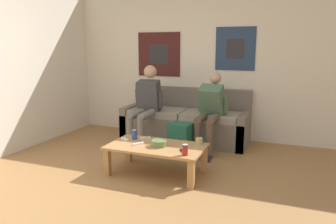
% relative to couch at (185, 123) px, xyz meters
% --- Properties ---
extents(ground_plane, '(18.00, 18.00, 0.00)m').
position_rel_couch_xyz_m(ground_plane, '(-0.03, -2.36, -0.29)').
color(ground_plane, '#9E7042').
extents(wall_back, '(10.00, 0.07, 2.55)m').
position_rel_couch_xyz_m(wall_back, '(-0.03, 0.37, 0.98)').
color(wall_back, silver).
rests_on(wall_back, ground_plane).
extents(couch, '(2.05, 0.75, 0.85)m').
position_rel_couch_xyz_m(couch, '(0.00, 0.00, 0.00)').
color(couch, '#70665B').
rests_on(couch, ground_plane).
extents(coffee_table, '(1.17, 0.66, 0.36)m').
position_rel_couch_xyz_m(coffee_table, '(0.13, -1.51, 0.01)').
color(coffee_table, '#B27F4C').
rests_on(coffee_table, ground_plane).
extents(person_seated_adult, '(0.47, 0.86, 1.25)m').
position_rel_couch_xyz_m(person_seated_adult, '(-0.52, -0.42, 0.39)').
color(person_seated_adult, gray).
rests_on(person_seated_adult, ground_plane).
extents(person_seated_teen, '(0.47, 0.93, 1.15)m').
position_rel_couch_xyz_m(person_seated_teen, '(0.51, -0.36, 0.34)').
color(person_seated_teen, brown).
rests_on(person_seated_teen, ground_plane).
extents(backpack, '(0.34, 0.31, 0.48)m').
position_rel_couch_xyz_m(backpack, '(0.19, -0.80, -0.06)').
color(backpack, '#1E5642').
rests_on(backpack, ground_plane).
extents(ceramic_bowl, '(0.19, 0.19, 0.08)m').
position_rel_couch_xyz_m(ceramic_bowl, '(0.17, -1.53, 0.11)').
color(ceramic_bowl, '#607F47').
rests_on(ceramic_bowl, coffee_table).
extents(pillar_candle, '(0.09, 0.09, 0.09)m').
position_rel_couch_xyz_m(pillar_candle, '(0.60, -1.27, 0.11)').
color(pillar_candle, tan).
rests_on(pillar_candle, coffee_table).
extents(drink_can_blue, '(0.07, 0.07, 0.12)m').
position_rel_couch_xyz_m(drink_can_blue, '(-0.24, -1.36, 0.13)').
color(drink_can_blue, '#28479E').
rests_on(drink_can_blue, coffee_table).
extents(drink_can_red, '(0.07, 0.07, 0.12)m').
position_rel_couch_xyz_m(drink_can_red, '(0.57, -1.73, 0.13)').
color(drink_can_red, maroon).
rests_on(drink_can_red, coffee_table).
extents(game_controller_near_left, '(0.13, 0.12, 0.03)m').
position_rel_couch_xyz_m(game_controller_near_left, '(-0.12, -1.30, 0.08)').
color(game_controller_near_left, white).
rests_on(game_controller_near_left, coffee_table).
extents(game_controller_near_right, '(0.11, 0.14, 0.03)m').
position_rel_couch_xyz_m(game_controller_near_right, '(-0.09, -1.56, 0.08)').
color(game_controller_near_right, white).
rests_on(game_controller_near_right, coffee_table).
extents(game_controller_far_center, '(0.14, 0.10, 0.03)m').
position_rel_couch_xyz_m(game_controller_far_center, '(-0.35, -1.44, 0.08)').
color(game_controller_far_center, white).
rests_on(game_controller_far_center, coffee_table).
extents(cell_phone, '(0.13, 0.15, 0.01)m').
position_rel_couch_xyz_m(cell_phone, '(0.51, -1.60, 0.07)').
color(cell_phone, black).
rests_on(cell_phone, coffee_table).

